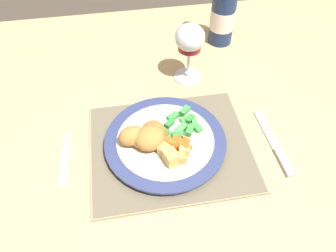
% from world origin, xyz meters
% --- Properties ---
extents(ground_plane, '(6.00, 6.00, 0.00)m').
position_xyz_m(ground_plane, '(0.00, 0.00, 0.00)').
color(ground_plane, '#4C4238').
extents(dining_table, '(1.59, 0.98, 0.74)m').
position_xyz_m(dining_table, '(0.00, 0.00, 0.67)').
color(dining_table, tan).
rests_on(dining_table, ground).
extents(placemat, '(0.35, 0.29, 0.01)m').
position_xyz_m(placemat, '(-0.05, -0.10, 0.74)').
color(placemat, gray).
rests_on(placemat, dining_table).
extents(dinner_plate, '(0.26, 0.26, 0.02)m').
position_xyz_m(dinner_plate, '(-0.06, -0.10, 0.76)').
color(dinner_plate, silver).
rests_on(dinner_plate, placemat).
extents(breaded_croquettes, '(0.11, 0.10, 0.04)m').
position_xyz_m(breaded_croquettes, '(-0.10, -0.09, 0.79)').
color(breaded_croquettes, '#B77F3D').
rests_on(breaded_croquettes, dinner_plate).
extents(green_beans_pile, '(0.09, 0.10, 0.02)m').
position_xyz_m(green_beans_pile, '(-0.01, -0.07, 0.77)').
color(green_beans_pile, '#338438').
rests_on(green_beans_pile, dinner_plate).
extents(glazed_carrots, '(0.07, 0.06, 0.02)m').
position_xyz_m(glazed_carrots, '(-0.04, -0.12, 0.78)').
color(glazed_carrots, orange).
rests_on(glazed_carrots, dinner_plate).
extents(fork, '(0.02, 0.14, 0.01)m').
position_xyz_m(fork, '(-0.27, -0.10, 0.74)').
color(fork, silver).
rests_on(fork, dining_table).
extents(table_knife, '(0.02, 0.19, 0.01)m').
position_xyz_m(table_knife, '(0.18, -0.14, 0.74)').
color(table_knife, silver).
rests_on(table_knife, dining_table).
extents(wine_glass, '(0.07, 0.07, 0.16)m').
position_xyz_m(wine_glass, '(0.04, 0.12, 0.85)').
color(wine_glass, silver).
rests_on(wine_glass, dining_table).
extents(bottle, '(0.07, 0.07, 0.27)m').
position_xyz_m(bottle, '(0.17, 0.27, 0.84)').
color(bottle, navy).
rests_on(bottle, dining_table).
extents(roast_potatoes, '(0.07, 0.06, 0.03)m').
position_xyz_m(roast_potatoes, '(-0.05, -0.15, 0.78)').
color(roast_potatoes, '#E5BC66').
rests_on(roast_potatoes, dinner_plate).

